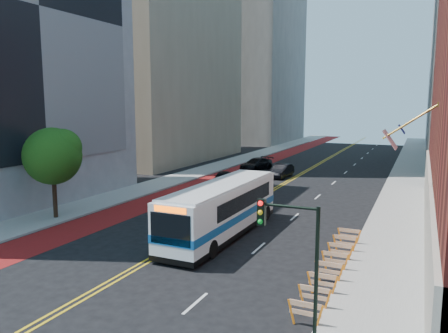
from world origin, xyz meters
name	(u,v)px	position (x,y,z in m)	size (l,w,h in m)	color
ground	(132,270)	(0.00, 0.00, 0.00)	(160.00, 160.00, 0.00)	black
sidewalk_left	(198,172)	(-12.00, 30.00, 0.07)	(4.00, 140.00, 0.15)	gray
sidewalk_right	(405,187)	(12.00, 30.00, 0.07)	(4.00, 140.00, 0.15)	gray
bus_lane_paint	(226,175)	(-8.10, 30.00, 0.00)	(3.60, 140.00, 0.01)	#65110E
center_line_inner	(289,180)	(-0.18, 30.00, 0.00)	(0.14, 140.00, 0.01)	gold
center_line_outer	(293,180)	(0.18, 30.00, 0.00)	(0.14, 140.00, 0.01)	gold
lane_dashes	(346,172)	(4.80, 38.00, 0.01)	(0.14, 98.20, 0.01)	silver
construction_barriers	(332,264)	(9.60, 3.42, 0.68)	(1.42, 10.91, 1.00)	orange
street_tree	(53,154)	(-11.24, 6.04, 4.91)	(4.20, 4.20, 6.70)	black
traffic_signal	(292,245)	(9.41, -3.51, 3.72)	(2.21, 0.34, 5.07)	black
transit_bus	(223,208)	(1.77, 7.49, 1.82)	(2.87, 12.68, 3.48)	white
car_a	(223,177)	(-6.21, 24.87, 0.65)	(1.54, 3.82, 1.30)	black
car_b	(281,171)	(-1.50, 31.15, 0.78)	(1.65, 4.72, 1.56)	black
car_c	(256,164)	(-6.09, 35.07, 0.79)	(2.23, 5.48, 1.59)	black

